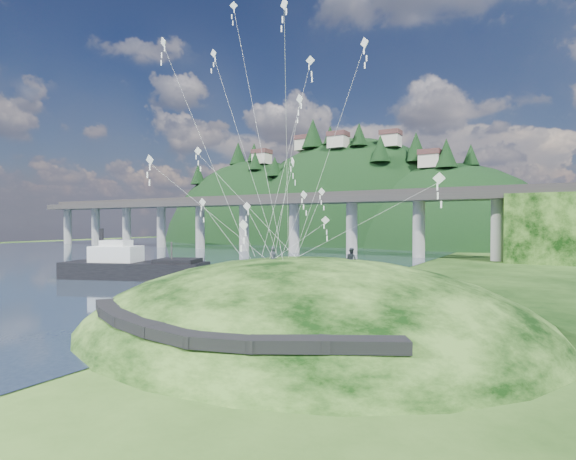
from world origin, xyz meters
The scene contains 10 objects.
ground centered at (0.00, 0.00, 0.00)m, with size 320.00×320.00×0.00m, color black.
water centered at (-72.00, 30.00, 0.01)m, with size 240.00×240.00×0.00m, color #304159.
grass_hill centered at (8.00, 2.00, -1.50)m, with size 36.00×32.00×13.00m.
footpath centered at (7.46, -9.74, 2.08)m, with size 22.29×5.84×0.83m.
bridge centered at (-26.46, 70.07, 9.70)m, with size 160.00×11.00×15.00m.
far_ridge centered at (-43.58, 122.17, -7.44)m, with size 153.00×70.00×94.50m.
work_barge centered at (-25.03, 13.74, 1.71)m, with size 20.13×11.88×6.83m.
wooden_dock centered at (-3.54, 5.69, 0.42)m, with size 13.29×6.19×0.95m.
kite_flyers centered at (9.11, 2.94, 5.77)m, with size 6.08×3.47×1.82m.
kite_swarm centered at (4.47, 3.53, 14.66)m, with size 20.54×14.42×21.88m.
Camera 1 is at (23.84, -27.60, 7.68)m, focal length 28.00 mm.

